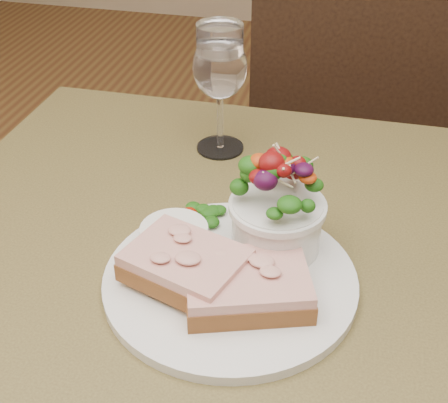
% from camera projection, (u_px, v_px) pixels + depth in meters
% --- Properties ---
extents(cafe_table, '(0.80, 0.80, 0.75)m').
position_uv_depth(cafe_table, '(226.00, 326.00, 0.77)').
color(cafe_table, '#42381C').
rests_on(cafe_table, ground).
extents(chair_far, '(0.46, 0.46, 0.90)m').
position_uv_depth(chair_far, '(337.00, 217.00, 1.56)').
color(chair_far, black).
rests_on(chair_far, ground).
extents(dinner_plate, '(0.28, 0.28, 0.01)m').
position_uv_depth(dinner_plate, '(230.00, 280.00, 0.68)').
color(dinner_plate, white).
rests_on(dinner_plate, cafe_table).
extents(sandwich_front, '(0.15, 0.13, 0.03)m').
position_uv_depth(sandwich_front, '(247.00, 285.00, 0.64)').
color(sandwich_front, '#532E16').
rests_on(sandwich_front, dinner_plate).
extents(sandwich_back, '(0.14, 0.12, 0.03)m').
position_uv_depth(sandwich_back, '(186.00, 265.00, 0.66)').
color(sandwich_back, '#532E16').
rests_on(sandwich_back, dinner_plate).
extents(ramekin, '(0.07, 0.07, 0.04)m').
position_uv_depth(ramekin, '(174.00, 239.00, 0.70)').
color(ramekin, silver).
rests_on(ramekin, dinner_plate).
extents(salad_bowl, '(0.10, 0.10, 0.13)m').
position_uv_depth(salad_bowl, '(278.00, 204.00, 0.69)').
color(salad_bowl, white).
rests_on(salad_bowl, dinner_plate).
extents(garnish, '(0.05, 0.04, 0.02)m').
position_uv_depth(garnish, '(198.00, 216.00, 0.76)').
color(garnish, '#093209').
rests_on(garnish, dinner_plate).
extents(wine_glass, '(0.08, 0.08, 0.18)m').
position_uv_depth(wine_glass, '(220.00, 71.00, 0.86)').
color(wine_glass, white).
rests_on(wine_glass, cafe_table).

